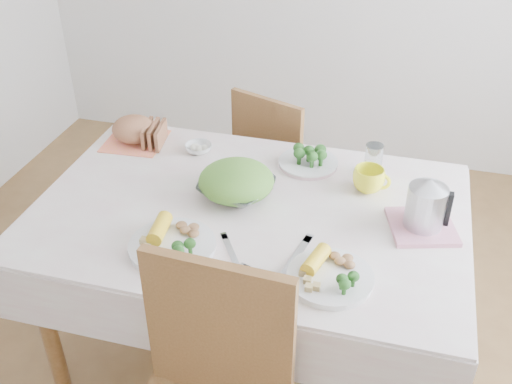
% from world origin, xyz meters
% --- Properties ---
extents(floor, '(3.60, 3.60, 0.00)m').
position_xyz_m(floor, '(0.00, 0.00, 0.00)').
color(floor, brown).
rests_on(floor, ground).
extents(dining_table, '(1.40, 0.90, 0.75)m').
position_xyz_m(dining_table, '(0.00, 0.00, 0.38)').
color(dining_table, brown).
rests_on(dining_table, floor).
extents(tablecloth, '(1.50, 1.00, 0.01)m').
position_xyz_m(tablecloth, '(0.00, 0.00, 0.76)').
color(tablecloth, silver).
rests_on(tablecloth, dining_table).
extents(chair_far, '(0.50, 0.50, 0.87)m').
position_xyz_m(chair_far, '(-0.05, 0.84, 0.46)').
color(chair_far, brown).
rests_on(chair_far, floor).
extents(salad_bowl, '(0.31, 0.31, 0.06)m').
position_xyz_m(salad_bowl, '(-0.06, 0.06, 0.79)').
color(salad_bowl, white).
rests_on(salad_bowl, tablecloth).
extents(dinner_plate_left, '(0.34, 0.34, 0.02)m').
position_xyz_m(dinner_plate_left, '(-0.17, -0.28, 0.77)').
color(dinner_plate_left, white).
rests_on(dinner_plate_left, tablecloth).
extents(dinner_plate_right, '(0.37, 0.37, 0.02)m').
position_xyz_m(dinner_plate_right, '(0.34, -0.30, 0.77)').
color(dinner_plate_right, white).
rests_on(dinner_plate_right, tablecloth).
extents(broccoli_plate, '(0.27, 0.27, 0.02)m').
position_xyz_m(broccoli_plate, '(0.15, 0.34, 0.77)').
color(broccoli_plate, beige).
rests_on(broccoli_plate, tablecloth).
extents(napkin, '(0.25, 0.25, 0.00)m').
position_xyz_m(napkin, '(-0.59, 0.34, 0.76)').
color(napkin, '#FF805A').
rests_on(napkin, tablecloth).
extents(bread_loaf, '(0.18, 0.17, 0.11)m').
position_xyz_m(bread_loaf, '(-0.59, 0.34, 0.82)').
color(bread_loaf, brown).
rests_on(bread_loaf, napkin).
extents(fruit_bowl, '(0.13, 0.13, 0.03)m').
position_xyz_m(fruit_bowl, '(-0.30, 0.33, 0.78)').
color(fruit_bowl, white).
rests_on(fruit_bowl, tablecloth).
extents(yellow_mug, '(0.12, 0.12, 0.09)m').
position_xyz_m(yellow_mug, '(0.39, 0.22, 0.81)').
color(yellow_mug, '#FCF827').
rests_on(yellow_mug, tablecloth).
extents(glass_tumbler, '(0.07, 0.07, 0.13)m').
position_xyz_m(glass_tumbler, '(0.39, 0.33, 0.83)').
color(glass_tumbler, white).
rests_on(glass_tumbler, tablecloth).
extents(pink_tray, '(0.26, 0.26, 0.02)m').
position_xyz_m(pink_tray, '(0.59, 0.04, 0.77)').
color(pink_tray, '#CC7D91').
rests_on(pink_tray, tablecloth).
extents(electric_kettle, '(0.14, 0.14, 0.18)m').
position_xyz_m(electric_kettle, '(0.59, 0.04, 0.88)').
color(electric_kettle, '#B2B5BA').
rests_on(electric_kettle, pink_tray).
extents(fork_left, '(0.11, 0.16, 0.00)m').
position_xyz_m(fork_left, '(0.01, -0.24, 0.76)').
color(fork_left, silver).
rests_on(fork_left, tablecloth).
extents(fork_right, '(0.06, 0.21, 0.00)m').
position_xyz_m(fork_right, '(0.22, -0.21, 0.76)').
color(fork_right, silver).
rests_on(fork_right, tablecloth).
extents(knife, '(0.20, 0.09, 0.00)m').
position_xyz_m(knife, '(0.16, -0.34, 0.76)').
color(knife, silver).
rests_on(knife, tablecloth).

